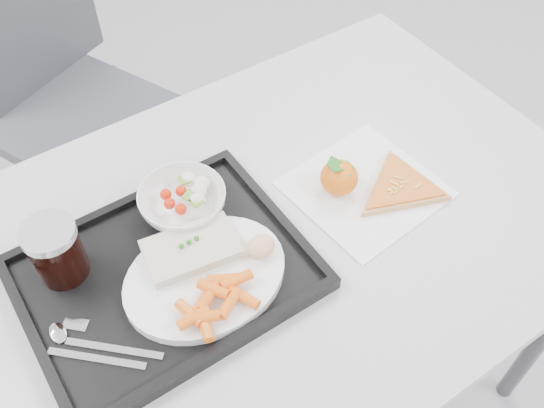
{
  "coord_description": "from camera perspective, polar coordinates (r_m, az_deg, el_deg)",
  "views": [
    {
      "loc": [
        -0.35,
        -0.24,
        1.59
      ],
      "look_at": [
        0.03,
        0.33,
        0.77
      ],
      "focal_mm": 40.0,
      "sensor_mm": 36.0,
      "label": 1
    }
  ],
  "objects": [
    {
      "name": "salad_bowl",
      "position": [
        1.06,
        -8.41,
        0.2
      ],
      "size": [
        0.15,
        0.15,
        0.05
      ],
      "color": "white",
      "rests_on": "tray"
    },
    {
      "name": "tangerine",
      "position": [
        1.1,
        6.33,
        2.49
      ],
      "size": [
        0.08,
        0.08,
        0.07
      ],
      "color": "#FE8F00",
      "rests_on": "napkin"
    },
    {
      "name": "table",
      "position": [
        1.11,
        -0.3,
        -4.43
      ],
      "size": [
        1.2,
        0.8,
        0.75
      ],
      "color": "silver",
      "rests_on": "ground"
    },
    {
      "name": "salad_contents",
      "position": [
        1.06,
        -7.73,
        1.17
      ],
      "size": [
        0.09,
        0.08,
        0.02
      ],
      "color": "red",
      "rests_on": "salad_bowl"
    },
    {
      "name": "bread_roll",
      "position": [
        0.98,
        -1.05,
        -4.0
      ],
      "size": [
        0.05,
        0.05,
        0.03
      ],
      "color": "tan",
      "rests_on": "dinner_plate"
    },
    {
      "name": "cola_glass",
      "position": [
        1.0,
        -19.69,
        -4.11
      ],
      "size": [
        0.09,
        0.09,
        0.11
      ],
      "color": "black",
      "rests_on": "tray"
    },
    {
      "name": "chair",
      "position": [
        1.79,
        -19.41,
        11.17
      ],
      "size": [
        0.55,
        0.57,
        0.93
      ],
      "color": "#37383F",
      "rests_on": "ground"
    },
    {
      "name": "tray",
      "position": [
        1.01,
        -9.99,
        -6.58
      ],
      "size": [
        0.45,
        0.35,
        0.03
      ],
      "color": "black",
      "rests_on": "table"
    },
    {
      "name": "cutlery",
      "position": [
        0.96,
        -17.01,
        -12.49
      ],
      "size": [
        0.14,
        0.15,
        0.01
      ],
      "color": "silver",
      "rests_on": "tray"
    },
    {
      "name": "fish_fillet",
      "position": [
        0.99,
        -7.61,
        -4.22
      ],
      "size": [
        0.16,
        0.11,
        0.03
      ],
      "color": "beige",
      "rests_on": "dinner_plate"
    },
    {
      "name": "napkin",
      "position": [
        1.13,
        8.73,
        1.46
      ],
      "size": [
        0.27,
        0.26,
        0.0
      ],
      "color": "white",
      "rests_on": "table"
    },
    {
      "name": "dinner_plate",
      "position": [
        0.98,
        -6.3,
        -6.81
      ],
      "size": [
        0.27,
        0.27,
        0.02
      ],
      "color": "white",
      "rests_on": "tray"
    },
    {
      "name": "carrot_pile",
      "position": [
        0.93,
        -5.51,
        -9.14
      ],
      "size": [
        0.14,
        0.1,
        0.03
      ],
      "color": "orange",
      "rests_on": "dinner_plate"
    },
    {
      "name": "pizza_slice",
      "position": [
        1.13,
        12.0,
        1.56
      ],
      "size": [
        0.22,
        0.22,
        0.02
      ],
      "color": "tan",
      "rests_on": "napkin"
    }
  ]
}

